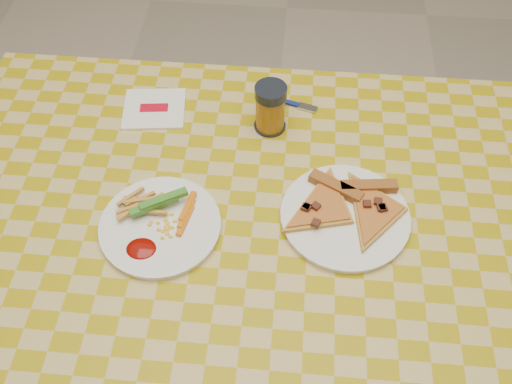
# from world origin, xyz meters

# --- Properties ---
(ground) EXTENTS (8.00, 8.00, 0.00)m
(ground) POSITION_xyz_m (0.00, 0.00, 0.00)
(ground) COLOR #C1B29B
(ground) RESTS_ON ground
(table) EXTENTS (1.28, 0.88, 0.76)m
(table) POSITION_xyz_m (0.00, 0.00, 0.68)
(table) COLOR silver
(table) RESTS_ON ground
(plate_left) EXTENTS (0.23, 0.23, 0.01)m
(plate_left) POSITION_xyz_m (-0.17, -0.03, 0.76)
(plate_left) COLOR white
(plate_left) RESTS_ON table
(plate_right) EXTENTS (0.31, 0.31, 0.01)m
(plate_right) POSITION_xyz_m (0.17, 0.02, 0.76)
(plate_right) COLOR white
(plate_right) RESTS_ON table
(fries_veggies) EXTENTS (0.17, 0.15, 0.04)m
(fries_veggies) POSITION_xyz_m (-0.18, -0.02, 0.78)
(fries_veggies) COLOR gold
(fries_veggies) RESTS_ON plate_left
(pizza_slices) EXTENTS (0.28, 0.25, 0.02)m
(pizza_slices) POSITION_xyz_m (0.18, 0.04, 0.78)
(pizza_slices) COLOR gold
(pizza_slices) RESTS_ON plate_right
(drink_glass) EXTENTS (0.07, 0.07, 0.11)m
(drink_glass) POSITION_xyz_m (0.01, 0.25, 0.81)
(drink_glass) COLOR black
(drink_glass) RESTS_ON table
(napkin) EXTENTS (0.15, 0.14, 0.01)m
(napkin) POSITION_xyz_m (-0.24, 0.28, 0.76)
(napkin) COLOR white
(napkin) RESTS_ON table
(fork) EXTENTS (0.13, 0.05, 0.01)m
(fork) POSITION_xyz_m (0.05, 0.32, 0.76)
(fork) COLOR navy
(fork) RESTS_ON table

